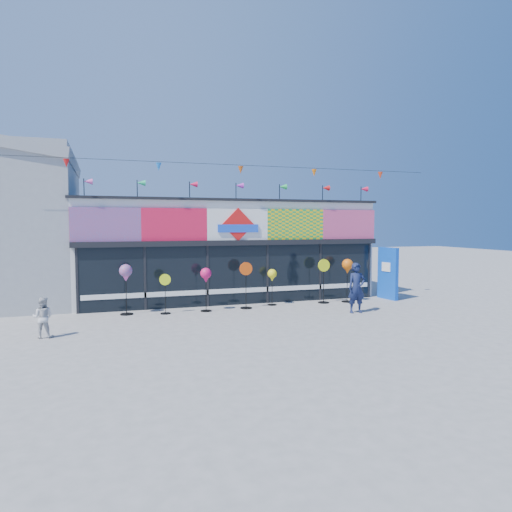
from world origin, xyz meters
name	(u,v)px	position (x,y,z in m)	size (l,w,h in m)	color
ground	(268,323)	(0.00, 0.00, 0.00)	(80.00, 80.00, 0.00)	slate
kite_shop	(222,249)	(0.00, 5.94, 2.05)	(16.00, 5.70, 5.31)	white
blue_sign	(388,273)	(6.28, 2.74, 1.08)	(0.31, 1.09, 2.15)	blue
spinner_0	(126,274)	(-4.19, 2.72, 1.40)	(0.44, 0.44, 1.74)	black
spinner_1	(165,293)	(-2.90, 2.44, 0.74)	(0.39, 0.35, 1.39)	black
spinner_2	(206,277)	(-1.46, 2.46, 1.25)	(0.40, 0.40, 1.56)	black
spinner_3	(246,284)	(0.06, 2.54, 0.91)	(0.48, 0.44, 1.72)	black
spinner_4	(272,276)	(1.22, 2.89, 1.12)	(0.35, 0.35, 1.39)	black
spinner_5	(324,280)	(3.32, 2.71, 0.92)	(0.49, 0.44, 1.73)	black
spinner_6	(347,268)	(4.31, 2.61, 1.38)	(0.44, 0.44, 1.73)	black
adult_man	(357,288)	(3.50, 0.53, 0.88)	(0.64, 0.42, 1.76)	#141D40
child	(43,317)	(-6.50, 0.10, 0.56)	(0.55, 0.32, 1.13)	silver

